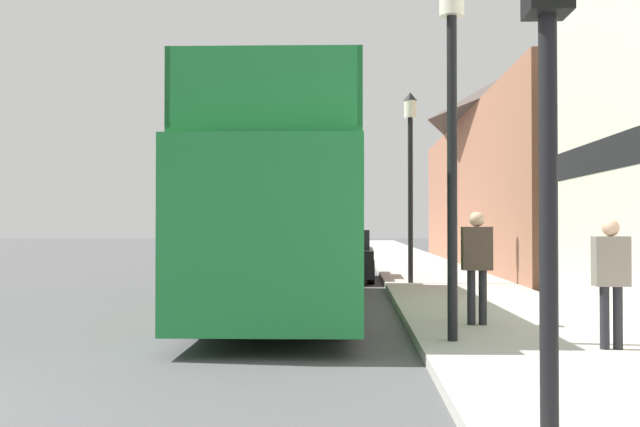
{
  "coord_description": "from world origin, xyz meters",
  "views": [
    {
      "loc": [
        5.01,
        -5.77,
        1.61
      ],
      "look_at": [
        4.42,
        7.44,
        1.83
      ],
      "focal_mm": 42.0,
      "sensor_mm": 36.0,
      "label": 1
    }
  ],
  "objects_px": {
    "tour_bus": "(290,218)",
    "pedestrian_third": "(477,257)",
    "traffic_signal": "(549,35)",
    "pedestrian_second": "(611,271)",
    "parked_car_ahead_of_bus": "(343,257)",
    "lamp_post_nearest": "(452,82)",
    "lamp_post_second": "(410,152)"
  },
  "relations": [
    {
      "from": "pedestrian_third",
      "to": "pedestrian_second",
      "type": "bearing_deg",
      "value": -60.2
    },
    {
      "from": "pedestrian_second",
      "to": "lamp_post_nearest",
      "type": "height_order",
      "value": "lamp_post_nearest"
    },
    {
      "from": "tour_bus",
      "to": "pedestrian_third",
      "type": "bearing_deg",
      "value": -45.76
    },
    {
      "from": "traffic_signal",
      "to": "lamp_post_second",
      "type": "relative_size",
      "value": 0.74
    },
    {
      "from": "tour_bus",
      "to": "pedestrian_second",
      "type": "xyz_separation_m",
      "value": [
        4.29,
        -5.18,
        -0.69
      ]
    },
    {
      "from": "parked_car_ahead_of_bus",
      "to": "traffic_signal",
      "type": "relative_size",
      "value": 1.23
    },
    {
      "from": "pedestrian_second",
      "to": "traffic_signal",
      "type": "xyz_separation_m",
      "value": [
        -1.82,
        -4.22,
        1.77
      ]
    },
    {
      "from": "traffic_signal",
      "to": "pedestrian_second",
      "type": "bearing_deg",
      "value": 66.73
    },
    {
      "from": "parked_car_ahead_of_bus",
      "to": "traffic_signal",
      "type": "xyz_separation_m",
      "value": [
        1.58,
        -17.25,
        2.14
      ]
    },
    {
      "from": "tour_bus",
      "to": "parked_car_ahead_of_bus",
      "type": "relative_size",
      "value": 2.37
    },
    {
      "from": "tour_bus",
      "to": "lamp_post_second",
      "type": "distance_m",
      "value": 6.17
    },
    {
      "from": "tour_bus",
      "to": "traffic_signal",
      "type": "xyz_separation_m",
      "value": [
        2.47,
        -9.4,
        1.08
      ]
    },
    {
      "from": "tour_bus",
      "to": "lamp_post_nearest",
      "type": "xyz_separation_m",
      "value": [
        2.48,
        -4.6,
        1.71
      ]
    },
    {
      "from": "tour_bus",
      "to": "lamp_post_nearest",
      "type": "relative_size",
      "value": 2.21
    },
    {
      "from": "traffic_signal",
      "to": "lamp_post_nearest",
      "type": "bearing_deg",
      "value": 89.88
    },
    {
      "from": "parked_car_ahead_of_bus",
      "to": "lamp_post_nearest",
      "type": "distance_m",
      "value": 12.85
    },
    {
      "from": "pedestrian_third",
      "to": "traffic_signal",
      "type": "xyz_separation_m",
      "value": [
        -0.58,
        -6.38,
        1.69
      ]
    },
    {
      "from": "pedestrian_third",
      "to": "lamp_post_second",
      "type": "relative_size",
      "value": 0.34
    },
    {
      "from": "lamp_post_second",
      "to": "pedestrian_third",
      "type": "bearing_deg",
      "value": -87.54
    },
    {
      "from": "pedestrian_third",
      "to": "traffic_signal",
      "type": "bearing_deg",
      "value": -95.2
    },
    {
      "from": "tour_bus",
      "to": "parked_car_ahead_of_bus",
      "type": "distance_m",
      "value": 7.97
    },
    {
      "from": "pedestrian_third",
      "to": "lamp_post_nearest",
      "type": "xyz_separation_m",
      "value": [
        -0.57,
        -1.57,
        2.32
      ]
    },
    {
      "from": "tour_bus",
      "to": "lamp_post_nearest",
      "type": "distance_m",
      "value": 5.5
    },
    {
      "from": "traffic_signal",
      "to": "tour_bus",
      "type": "bearing_deg",
      "value": 104.74
    },
    {
      "from": "lamp_post_nearest",
      "to": "pedestrian_second",
      "type": "bearing_deg",
      "value": -17.93
    },
    {
      "from": "parked_car_ahead_of_bus",
      "to": "tour_bus",
      "type": "bearing_deg",
      "value": -95.72
    },
    {
      "from": "tour_bus",
      "to": "parked_car_ahead_of_bus",
      "type": "xyz_separation_m",
      "value": [
        0.9,
        7.85,
        -1.06
      ]
    },
    {
      "from": "lamp_post_second",
      "to": "tour_bus",
      "type": "bearing_deg",
      "value": -117.2
    },
    {
      "from": "tour_bus",
      "to": "lamp_post_second",
      "type": "height_order",
      "value": "lamp_post_second"
    },
    {
      "from": "pedestrian_third",
      "to": "traffic_signal",
      "type": "distance_m",
      "value": 6.62
    },
    {
      "from": "pedestrian_third",
      "to": "parked_car_ahead_of_bus",
      "type": "bearing_deg",
      "value": 101.23
    },
    {
      "from": "traffic_signal",
      "to": "lamp_post_second",
      "type": "bearing_deg",
      "value": 89.12
    }
  ]
}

